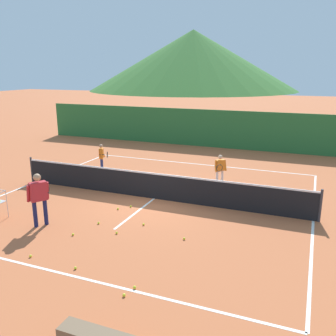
{
  "coord_description": "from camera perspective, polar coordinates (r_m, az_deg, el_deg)",
  "views": [
    {
      "loc": [
        5.19,
        -11.47,
        4.54
      ],
      "look_at": [
        0.5,
        0.1,
        1.18
      ],
      "focal_mm": 39.1,
      "sensor_mm": 36.0,
      "label": 1
    }
  ],
  "objects": [
    {
      "name": "ground_plane",
      "position": [
        13.38,
        -2.17,
        -4.78
      ],
      "size": [
        120.0,
        120.0,
        0.0
      ],
      "primitive_type": "plane",
      "color": "#BC6038"
    },
    {
      "name": "line_baseline_near",
      "position": [
        9.17,
        -16.72,
        -15.31
      ],
      "size": [
        10.85,
        0.08,
        0.01
      ],
      "primitive_type": "cube",
      "color": "white",
      "rests_on": "ground"
    },
    {
      "name": "line_baseline_far",
      "position": [
        18.24,
        4.81,
        0.6
      ],
      "size": [
        10.85,
        0.08,
        0.01
      ],
      "primitive_type": "cube",
      "color": "white",
      "rests_on": "ground"
    },
    {
      "name": "line_sideline_west",
      "position": [
        16.28,
        -19.89,
        -2.06
      ],
      "size": [
        0.08,
        10.85,
        0.01
      ],
      "primitive_type": "cube",
      "color": "white",
      "rests_on": "ground"
    },
    {
      "name": "line_sideline_east",
      "position": [
        12.34,
        21.7,
        -7.65
      ],
      "size": [
        0.08,
        10.85,
        0.01
      ],
      "primitive_type": "cube",
      "color": "white",
      "rests_on": "ground"
    },
    {
      "name": "line_service_center",
      "position": [
        13.38,
        -2.17,
        -4.77
      ],
      "size": [
        0.08,
        5.76,
        0.01
      ],
      "primitive_type": "cube",
      "color": "white",
      "rests_on": "ground"
    },
    {
      "name": "tennis_net",
      "position": [
        13.22,
        -2.2,
        -2.75
      ],
      "size": [
        11.25,
        0.08,
        1.05
      ],
      "color": "#333338",
      "rests_on": "ground"
    },
    {
      "name": "instructor",
      "position": [
        11.47,
        -19.51,
        -3.96
      ],
      "size": [
        0.55,
        0.81,
        1.63
      ],
      "color": "#191E4C",
      "rests_on": "ground"
    },
    {
      "name": "student_0",
      "position": [
        17.06,
        -10.3,
        2.01
      ],
      "size": [
        0.59,
        0.52,
        1.26
      ],
      "color": "navy",
      "rests_on": "ground"
    },
    {
      "name": "student_1",
      "position": [
        14.78,
        8.11,
        0.11
      ],
      "size": [
        0.47,
        0.68,
        1.27
      ],
      "color": "silver",
      "rests_on": "ground"
    },
    {
      "name": "tennis_ball_0",
      "position": [
        8.06,
        -6.87,
        -19.07
      ],
      "size": [
        0.07,
        0.07,
        0.07
      ],
      "primitive_type": "sphere",
      "color": "yellow",
      "rests_on": "ground"
    },
    {
      "name": "tennis_ball_1",
      "position": [
        10.86,
        -14.59,
        -9.98
      ],
      "size": [
        0.07,
        0.07,
        0.07
      ],
      "primitive_type": "sphere",
      "color": "yellow",
      "rests_on": "ground"
    },
    {
      "name": "tennis_ball_2",
      "position": [
        10.02,
        -20.64,
        -12.72
      ],
      "size": [
        0.07,
        0.07,
        0.07
      ],
      "primitive_type": "sphere",
      "color": "yellow",
      "rests_on": "ground"
    },
    {
      "name": "tennis_ball_3",
      "position": [
        9.18,
        -14.24,
        -14.87
      ],
      "size": [
        0.07,
        0.07,
        0.07
      ],
      "primitive_type": "sphere",
      "color": "yellow",
      "rests_on": "ground"
    },
    {
      "name": "tennis_ball_4",
      "position": [
        8.27,
        -5.24,
        -18.03
      ],
      "size": [
        0.07,
        0.07,
        0.07
      ],
      "primitive_type": "sphere",
      "color": "yellow",
      "rests_on": "ground"
    },
    {
      "name": "tennis_ball_5",
      "position": [
        12.6,
        -5.82,
        -5.98
      ],
      "size": [
        0.07,
        0.07,
        0.07
      ],
      "primitive_type": "sphere",
      "color": "yellow",
      "rests_on": "ground"
    },
    {
      "name": "tennis_ball_6",
      "position": [
        11.45,
        -10.77,
        -8.41
      ],
      "size": [
        0.07,
        0.07,
        0.07
      ],
      "primitive_type": "sphere",
      "color": "yellow",
      "rests_on": "ground"
    },
    {
      "name": "tennis_ball_7",
      "position": [
        10.72,
        -8.02,
        -9.97
      ],
      "size": [
        0.07,
        0.07,
        0.07
      ],
      "primitive_type": "sphere",
      "color": "yellow",
      "rests_on": "ground"
    },
    {
      "name": "tennis_ball_8",
      "position": [
        12.45,
        -7.81,
        -6.31
      ],
      "size": [
        0.07,
        0.07,
        0.07
      ],
      "primitive_type": "sphere",
      "color": "yellow",
      "rests_on": "ground"
    },
    {
      "name": "tennis_ball_9",
      "position": [
        10.29,
        2.53,
        -10.93
      ],
      "size": [
        0.07,
        0.07,
        0.07
      ],
      "primitive_type": "sphere",
      "color": "yellow",
      "rests_on": "ground"
    },
    {
      "name": "tennis_ball_10",
      "position": [
        11.19,
        -3.83,
        -8.74
      ],
      "size": [
        0.07,
        0.07,
        0.07
      ],
      "primitive_type": "sphere",
      "color": "yellow",
      "rests_on": "ground"
    },
    {
      "name": "windscreen_fence",
      "position": [
        22.1,
        8.24,
        6.02
      ],
      "size": [
        23.87,
        0.08,
        2.25
      ],
      "primitive_type": "cube",
      "color": "#286B33",
      "rests_on": "ground"
    },
    {
      "name": "hill_0",
      "position": [
        86.31,
        3.91,
        16.4
      ],
      "size": [
        46.72,
        46.72,
        13.22
      ],
      "primitive_type": "cone",
      "color": "#38702D",
      "rests_on": "ground"
    }
  ]
}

